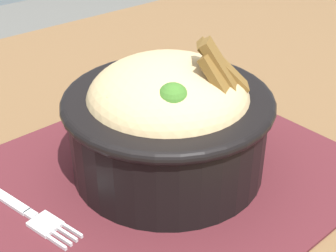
{
  "coord_description": "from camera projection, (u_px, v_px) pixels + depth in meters",
  "views": [
    {
      "loc": [
        0.23,
        0.34,
        1.07
      ],
      "look_at": [
        -0.02,
        0.02,
        0.82
      ],
      "focal_mm": 52.38,
      "sensor_mm": 36.0,
      "label": 1
    }
  ],
  "objects": [
    {
      "name": "bowl",
      "position": [
        168.0,
        118.0,
        0.47
      ],
      "size": [
        0.2,
        0.2,
        0.14
      ],
      "color": "black",
      "rests_on": "placemat"
    },
    {
      "name": "fork",
      "position": [
        31.0,
        215.0,
        0.44
      ],
      "size": [
        0.04,
        0.13,
        0.0
      ],
      "color": "silver",
      "rests_on": "placemat"
    },
    {
      "name": "table",
      "position": [
        140.0,
        215.0,
        0.54
      ],
      "size": [
        1.36,
        0.88,
        0.76
      ],
      "color": "brown",
      "rests_on": "ground_plane"
    },
    {
      "name": "placemat",
      "position": [
        129.0,
        193.0,
        0.47
      ],
      "size": [
        0.46,
        0.34,
        0.0
      ],
      "primitive_type": "cube",
      "rotation": [
        0.0,
        0.0,
        0.04
      ],
      "color": "#47191E",
      "rests_on": "table"
    }
  ]
}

